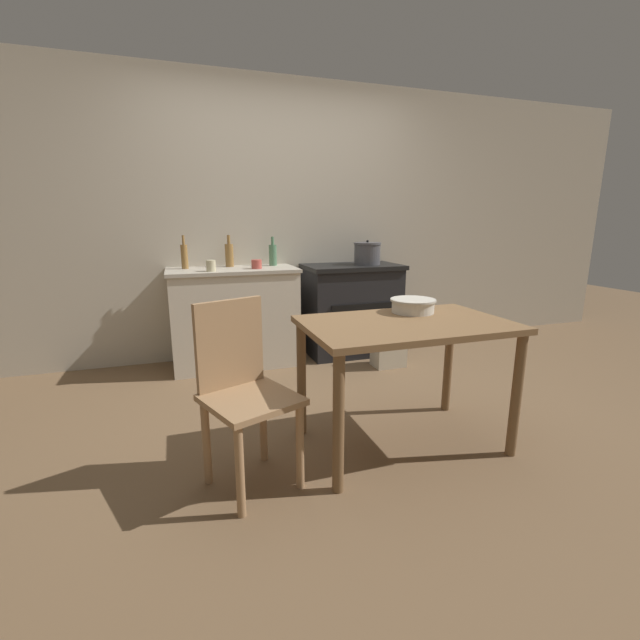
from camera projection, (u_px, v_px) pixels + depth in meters
ground_plane at (339, 414)px, 2.91m from camera, size 14.00×14.00×0.00m
wall_back at (281, 222)px, 4.08m from camera, size 8.00×0.07×2.55m
counter_cabinet at (235, 317)px, 3.84m from camera, size 1.12×0.56×0.88m
stove at (351, 309)px, 4.19m from camera, size 0.91×0.57×0.87m
work_table at (406, 340)px, 2.40m from camera, size 1.14×0.72×0.74m
chair at (243, 388)px, 2.08m from camera, size 0.52×0.52×0.91m
flour_sack at (389, 348)px, 3.84m from camera, size 0.28×0.19×0.34m
stock_pot at (367, 253)px, 4.08m from camera, size 0.26×0.26×0.23m
mixing_bowl_large at (413, 305)px, 2.60m from camera, size 0.27×0.27×0.08m
bottle_far_left at (273, 254)px, 3.96m from camera, size 0.07×0.07×0.26m
bottle_left at (229, 255)px, 3.85m from camera, size 0.07×0.07×0.28m
bottle_mid_left at (184, 256)px, 3.69m from camera, size 0.06×0.06×0.29m
cup_center_left at (211, 266)px, 3.52m from camera, size 0.08×0.08×0.09m
cup_center at (257, 264)px, 3.72m from camera, size 0.09×0.09×0.08m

